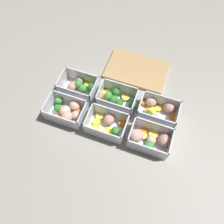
{
  "coord_description": "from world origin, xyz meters",
  "views": [
    {
      "loc": [
        0.14,
        -0.38,
        0.84
      ],
      "look_at": [
        0.0,
        0.0,
        0.03
      ],
      "focal_mm": 35.0,
      "sensor_mm": 36.0,
      "label": 1
    }
  ],
  "objects_px": {
    "container_near_right": "(150,139)",
    "container_far_center": "(118,101)",
    "container_near_left": "(68,111)",
    "container_far_left": "(80,86)",
    "container_far_right": "(156,110)",
    "container_near_center": "(107,124)"
  },
  "relations": [
    {
      "from": "container_near_right",
      "to": "container_far_center",
      "type": "bearing_deg",
      "value": 144.55
    },
    {
      "from": "container_near_left",
      "to": "container_far_left",
      "type": "distance_m",
      "value": 0.13
    },
    {
      "from": "container_far_center",
      "to": "container_far_right",
      "type": "relative_size",
      "value": 0.93
    },
    {
      "from": "container_far_left",
      "to": "container_far_right",
      "type": "height_order",
      "value": "same"
    },
    {
      "from": "container_near_center",
      "to": "container_far_right",
      "type": "relative_size",
      "value": 0.88
    },
    {
      "from": "container_far_left",
      "to": "container_near_left",
      "type": "bearing_deg",
      "value": -90.11
    },
    {
      "from": "container_near_center",
      "to": "container_far_left",
      "type": "distance_m",
      "value": 0.22
    },
    {
      "from": "container_near_left",
      "to": "container_near_center",
      "type": "xyz_separation_m",
      "value": [
        0.18,
        -0.0,
        -0.0
      ]
    },
    {
      "from": "container_near_right",
      "to": "container_far_center",
      "type": "height_order",
      "value": "same"
    },
    {
      "from": "container_far_right",
      "to": "container_near_center",
      "type": "bearing_deg",
      "value": -142.95
    },
    {
      "from": "container_near_right",
      "to": "container_near_left",
      "type": "bearing_deg",
      "value": 179.26
    },
    {
      "from": "container_near_left",
      "to": "container_near_center",
      "type": "height_order",
      "value": "same"
    },
    {
      "from": "container_near_right",
      "to": "container_far_right",
      "type": "height_order",
      "value": "same"
    },
    {
      "from": "container_near_left",
      "to": "container_far_right",
      "type": "bearing_deg",
      "value": 20.2
    },
    {
      "from": "container_far_left",
      "to": "container_far_right",
      "type": "xyz_separation_m",
      "value": [
        0.35,
        -0.0,
        -0.0
      ]
    },
    {
      "from": "container_near_left",
      "to": "container_near_center",
      "type": "distance_m",
      "value": 0.18
    },
    {
      "from": "container_far_left",
      "to": "container_near_center",
      "type": "bearing_deg",
      "value": -36.31
    },
    {
      "from": "container_far_left",
      "to": "container_far_center",
      "type": "xyz_separation_m",
      "value": [
        0.18,
        -0.01,
        0.0
      ]
    },
    {
      "from": "container_near_center",
      "to": "container_near_right",
      "type": "bearing_deg",
      "value": -1.24
    },
    {
      "from": "container_far_center",
      "to": "container_near_right",
      "type": "bearing_deg",
      "value": -35.45
    },
    {
      "from": "container_near_center",
      "to": "container_far_center",
      "type": "relative_size",
      "value": 0.94
    },
    {
      "from": "container_near_left",
      "to": "container_far_right",
      "type": "relative_size",
      "value": 0.88
    }
  ]
}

